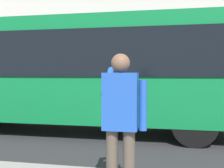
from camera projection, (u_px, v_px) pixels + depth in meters
The scene contains 3 objects.
ground_plane at pixel (137, 130), 7.39m from camera, with size 60.00×60.00×0.00m, color #2B2B2D.
red_bus at pixel (78, 71), 7.23m from camera, with size 9.05×2.54×3.08m.
pedestrian_photographer at pixel (121, 115), 2.99m from camera, with size 0.53×0.52×1.70m.
Camera 1 is at (-0.66, 7.33, 1.63)m, focal length 41.19 mm.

